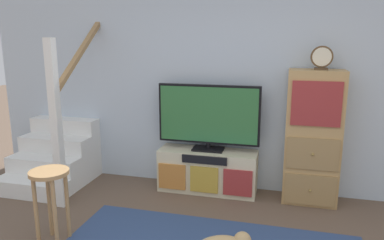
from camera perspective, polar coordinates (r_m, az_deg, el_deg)
back_wall at (r=4.40m, az=7.13°, el=6.62°), size 6.40×0.12×2.70m
media_console at (r=4.44m, az=2.40°, el=-7.82°), size 1.15×0.38×0.50m
television at (r=4.28m, az=2.55°, el=0.63°), size 1.19×0.22×0.77m
side_cabinet at (r=4.23m, az=18.05°, el=-2.66°), size 0.58×0.38×1.47m
desk_clock at (r=4.08m, az=19.32°, el=9.00°), size 0.22×0.08×0.25m
staircase at (r=5.16m, az=-19.12°, el=-4.21°), size 1.00×1.36×2.20m
bar_stool_near at (r=3.52m, az=-20.95°, el=-9.87°), size 0.34×0.34×0.67m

